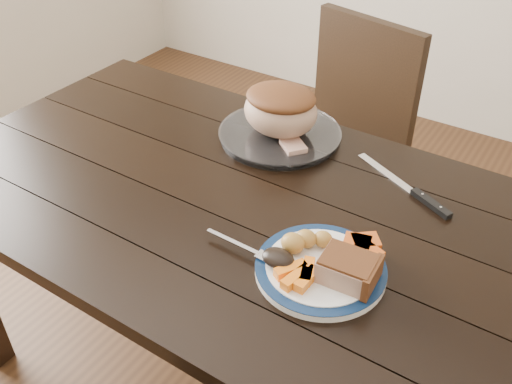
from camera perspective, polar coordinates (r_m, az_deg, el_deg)
The scene contains 15 objects.
ground at distance 1.94m, azimuth -1.74°, elevation -18.20°, with size 4.00×4.00×0.00m, color #472B16.
dining_table at distance 1.46m, azimuth -2.21°, elevation -3.10°, with size 1.60×0.91×0.75m.
chair_far at distance 2.08m, azimuth 8.47°, elevation 5.40°, with size 0.51×0.51×0.93m.
dinner_plate at distance 1.19m, azimuth 6.46°, elevation -7.70°, with size 0.27×0.27×0.02m, color white.
plate_rim at distance 1.19m, azimuth 6.49°, elevation -7.40°, with size 0.27×0.27×0.02m, color #0D2142.
serving_platter at distance 1.62m, azimuth 2.40°, elevation 5.69°, with size 0.34×0.34×0.02m, color white.
pork_slice at distance 1.15m, azimuth 9.14°, elevation -7.64°, with size 0.11×0.09×0.05m, color tan.
roasted_potatoes at distance 1.21m, azimuth 4.84°, elevation -4.88°, with size 0.09×0.09×0.04m.
carrot_batons at distance 1.15m, azimuth 4.42°, elevation -8.24°, with size 0.08×0.10×0.02m.
pumpkin_wedges at distance 1.20m, azimuth 10.64°, elevation -5.69°, with size 0.10×0.09×0.04m.
dark_mushroom at distance 1.17m, azimuth 2.23°, elevation -6.63°, with size 0.07×0.05×0.03m, color black.
fork at distance 1.22m, azimuth -1.02°, elevation -5.66°, with size 0.18×0.03×0.00m.
roast_joint at distance 1.58m, azimuth 2.47°, elevation 8.08°, with size 0.21×0.18×0.14m, color tan.
cut_slice at distance 1.54m, azimuth 3.75°, elevation 4.57°, with size 0.07×0.06×0.02m, color tan.
carving_knife at distance 1.44m, azimuth 15.99°, elevation -0.31°, with size 0.30×0.16×0.01m.
Camera 1 is at (0.66, -0.91, 1.59)m, focal length 40.00 mm.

